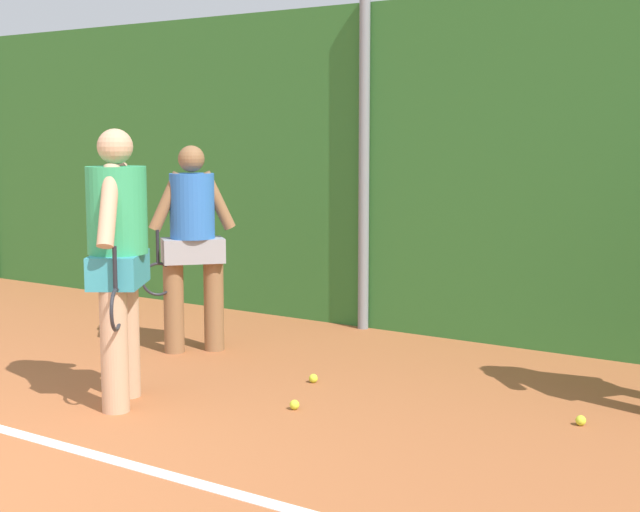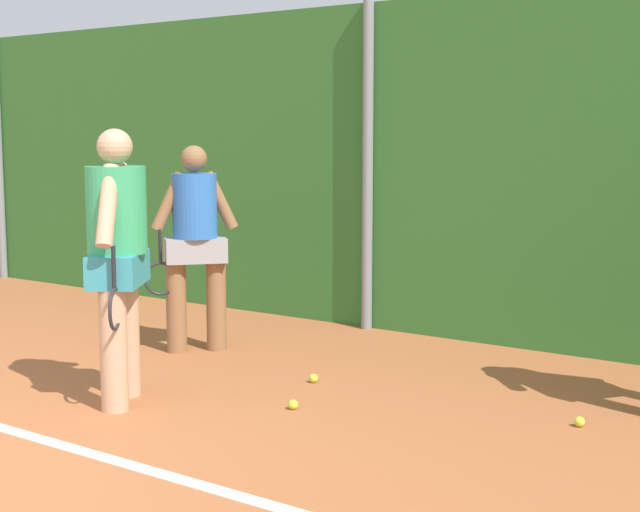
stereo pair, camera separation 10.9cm
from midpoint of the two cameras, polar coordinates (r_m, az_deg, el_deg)
ground_plane at (r=6.26m, az=-15.14°, el=-9.76°), size 29.39×29.39×0.00m
hedge_fence_backdrop at (r=8.82m, az=2.95°, el=5.40°), size 19.10×0.25×3.02m
fence_post_center at (r=8.67m, az=2.35°, el=5.58°), size 0.10×0.10×3.09m
court_baseline_paint at (r=6.03m, az=-17.87°, el=-10.48°), size 13.96×0.10×0.01m
player_foreground_near at (r=6.38m, az=-12.74°, el=0.24°), size 0.59×0.70×1.86m
player_midcourt at (r=7.86m, az=-8.22°, el=1.14°), size 0.56×0.66×1.74m
tennis_ball_2 at (r=6.95m, az=-0.86°, el=-7.50°), size 0.07×0.07×0.07m
tennis_ball_3 at (r=6.17m, az=15.18°, el=-9.69°), size 0.07×0.07×0.07m
tennis_ball_4 at (r=6.29m, az=-2.07°, el=-9.09°), size 0.07×0.07×0.07m
tennis_ball_6 at (r=10.40m, az=-12.73°, el=-2.66°), size 0.07×0.07×0.07m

